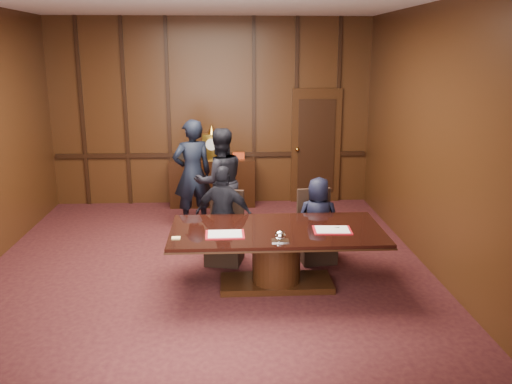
# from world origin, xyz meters

# --- Properties ---
(room) EXTENTS (7.00, 7.04, 3.50)m
(room) POSITION_xyz_m (0.07, 0.14, 1.72)
(room) COLOR black
(room) RESTS_ON ground
(sideboard) EXTENTS (1.60, 0.45, 1.54)m
(sideboard) POSITION_xyz_m (0.00, 3.26, 0.49)
(sideboard) COLOR black
(sideboard) RESTS_ON ground
(conference_table) EXTENTS (2.62, 1.32, 0.76)m
(conference_table) POSITION_xyz_m (0.88, -0.50, 0.51)
(conference_table) COLOR black
(conference_table) RESTS_ON ground
(folder_left) EXTENTS (0.47, 0.34, 0.02)m
(folder_left) POSITION_xyz_m (0.25, -0.69, 0.77)
(folder_left) COLOR maroon
(folder_left) RESTS_ON conference_table
(folder_right) EXTENTS (0.48, 0.36, 0.02)m
(folder_right) POSITION_xyz_m (1.55, -0.60, 0.77)
(folder_right) COLOR maroon
(folder_right) RESTS_ON conference_table
(inkstand) EXTENTS (0.20, 0.14, 0.12)m
(inkstand) POSITION_xyz_m (0.88, -0.95, 0.81)
(inkstand) COLOR white
(inkstand) RESTS_ON conference_table
(notepad) EXTENTS (0.10, 0.07, 0.01)m
(notepad) POSITION_xyz_m (-0.32, -0.79, 0.77)
(notepad) COLOR #FFD77C
(notepad) RESTS_ON conference_table
(chair_left) EXTENTS (0.57, 0.57, 0.99)m
(chair_left) POSITION_xyz_m (0.24, 0.38, 0.29)
(chair_left) COLOR black
(chair_left) RESTS_ON ground
(chair_right) EXTENTS (0.54, 0.54, 0.99)m
(chair_right) POSITION_xyz_m (1.53, 0.38, 0.29)
(chair_right) COLOR black
(chair_right) RESTS_ON ground
(signatory_left) EXTENTS (0.87, 0.54, 1.39)m
(signatory_left) POSITION_xyz_m (0.23, 0.30, 0.69)
(signatory_left) COLOR black
(signatory_left) RESTS_ON ground
(signatory_right) EXTENTS (0.64, 0.46, 1.21)m
(signatory_right) POSITION_xyz_m (1.53, 0.30, 0.60)
(signatory_right) COLOR black
(signatory_right) RESTS_ON ground
(witness_left) EXTENTS (0.77, 0.63, 1.81)m
(witness_left) POSITION_xyz_m (-0.30, 2.03, 0.90)
(witness_left) COLOR black
(witness_left) RESTS_ON ground
(witness_right) EXTENTS (0.98, 0.86, 1.71)m
(witness_right) POSITION_xyz_m (0.17, 1.61, 0.86)
(witness_right) COLOR black
(witness_right) RESTS_ON ground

